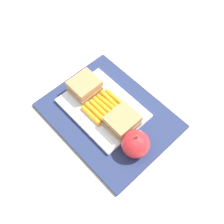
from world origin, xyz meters
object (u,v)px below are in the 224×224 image
object	(u,v)px
food_tray	(103,108)
apple	(136,144)
sandwich_half_left	(85,86)
carrot_sticks_bundle	(103,106)
sandwich_half_right	(122,121)

from	to	relation	value
food_tray	apple	bearing A→B (deg)	-8.46
sandwich_half_left	carrot_sticks_bundle	distance (m)	0.08
food_tray	apple	xyz separation A→B (m)	(0.15, -0.02, 0.03)
sandwich_half_right	apple	bearing A→B (deg)	-17.31
apple	carrot_sticks_bundle	bearing A→B (deg)	171.64
sandwich_half_left	carrot_sticks_bundle	bearing A→B (deg)	-0.21
sandwich_half_left	food_tray	bearing A→B (deg)	0.00
food_tray	carrot_sticks_bundle	distance (m)	0.01
sandwich_half_right	apple	world-z (taller)	apple
food_tray	sandwich_half_left	bearing A→B (deg)	180.00
food_tray	carrot_sticks_bundle	world-z (taller)	carrot_sticks_bundle
sandwich_half_left	apple	world-z (taller)	apple
sandwich_half_right	apple	distance (m)	0.07
sandwich_half_right	carrot_sticks_bundle	bearing A→B (deg)	-179.78
food_tray	sandwich_half_right	world-z (taller)	sandwich_half_right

